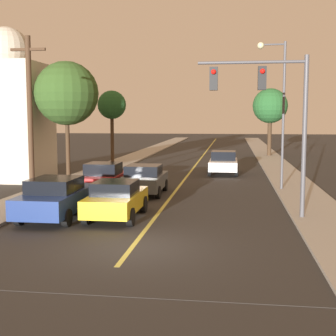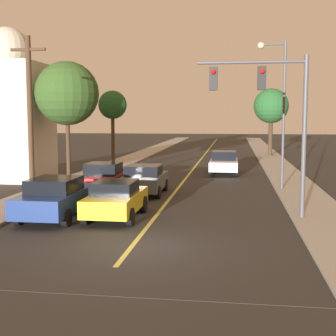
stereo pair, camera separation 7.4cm
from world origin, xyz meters
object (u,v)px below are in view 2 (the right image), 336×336
at_px(streetlamp_right, 278,97).
at_px(domed_building_left, 10,112).
at_px(car_outer_lane_second, 104,177).
at_px(car_outer_lane_front, 56,197).
at_px(car_far_oncoming, 224,162).
at_px(traffic_signal_mast, 270,103).
at_px(tree_left_far, 113,106).
at_px(utility_pole_left, 30,117).
at_px(tree_left_near, 67,94).
at_px(tree_right_near, 271,106).
at_px(car_near_lane_front, 116,199).
at_px(car_near_lane_second, 144,179).

distance_m(streetlamp_right, domed_building_left, 16.77).
bearing_deg(car_outer_lane_second, car_outer_lane_front, -90.00).
xyz_separation_m(car_far_oncoming, traffic_signal_mast, (2.04, -14.56, 3.73)).
height_order(traffic_signal_mast, tree_left_far, traffic_signal_mast).
bearing_deg(utility_pole_left, traffic_signal_mast, -7.75).
xyz_separation_m(car_outer_lane_second, tree_left_near, (-2.98, 2.63, 4.64)).
xyz_separation_m(tree_right_near, domed_building_left, (-17.93, -20.26, -0.79)).
bearing_deg(car_near_lane_front, tree_left_near, 119.81).
xyz_separation_m(car_outer_lane_front, utility_pole_left, (-2.11, 2.45, 3.18)).
height_order(car_near_lane_front, car_outer_lane_front, car_outer_lane_front).
xyz_separation_m(traffic_signal_mast, domed_building_left, (-15.61, 9.77, -0.24)).
bearing_deg(car_outer_lane_front, car_outer_lane_second, 90.00).
bearing_deg(car_outer_lane_front, car_far_oncoming, 67.98).
bearing_deg(tree_right_near, tree_left_far, -147.05).
bearing_deg(car_outer_lane_second, car_near_lane_second, -18.02).
height_order(streetlamp_right, tree_left_far, streetlamp_right).
distance_m(car_outer_lane_second, streetlamp_right, 10.34).
relative_size(streetlamp_right, tree_right_near, 1.16).
distance_m(car_near_lane_front, tree_left_near, 11.71).
bearing_deg(tree_left_far, streetlamp_right, -46.81).
distance_m(car_near_lane_front, utility_pole_left, 5.94).
relative_size(tree_right_near, domed_building_left, 0.70).
xyz_separation_m(utility_pole_left, tree_left_far, (-1.32, 19.48, 0.99)).
height_order(car_near_lane_front, tree_right_near, tree_right_near).
height_order(traffic_signal_mast, utility_pole_left, utility_pole_left).
bearing_deg(tree_left_far, car_far_oncoming, -33.13).
xyz_separation_m(car_outer_lane_front, domed_building_left, (-7.27, 10.79, 3.48)).
height_order(car_outer_lane_front, utility_pole_left, utility_pole_left).
relative_size(car_outer_lane_second, tree_left_near, 0.56).
distance_m(car_outer_lane_front, tree_left_near, 11.04).
relative_size(car_outer_lane_front, streetlamp_right, 0.60).
bearing_deg(traffic_signal_mast, domed_building_left, 147.96).
distance_m(car_far_oncoming, streetlamp_right, 8.89).
xyz_separation_m(streetlamp_right, domed_building_left, (-16.57, 2.42, -0.76)).
xyz_separation_m(car_near_lane_second, traffic_signal_mast, (5.97, -5.16, 3.77)).
height_order(car_near_lane_front, tree_left_near, tree_left_near).
bearing_deg(domed_building_left, car_outer_lane_second, -27.80).
bearing_deg(tree_right_near, utility_pole_left, -114.04).
bearing_deg(utility_pole_left, car_far_oncoming, 57.37).
bearing_deg(car_near_lane_front, tree_right_near, 74.94).
bearing_deg(car_far_oncoming, streetlamp_right, 112.59).
bearing_deg(tree_left_far, traffic_signal_mast, -60.63).
distance_m(traffic_signal_mast, tree_right_near, 30.13).
height_order(car_near_lane_front, car_far_oncoming, car_far_oncoming).
relative_size(car_outer_lane_front, utility_pole_left, 0.63).
height_order(car_outer_lane_second, car_far_oncoming, car_far_oncoming).
bearing_deg(car_near_lane_front, car_outer_lane_second, 109.48).
bearing_deg(streetlamp_right, car_near_lane_front, -130.50).
xyz_separation_m(car_outer_lane_front, streetlamp_right, (9.30, 8.37, 4.25)).
xyz_separation_m(car_near_lane_front, traffic_signal_mast, (5.97, 0.76, 3.78)).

